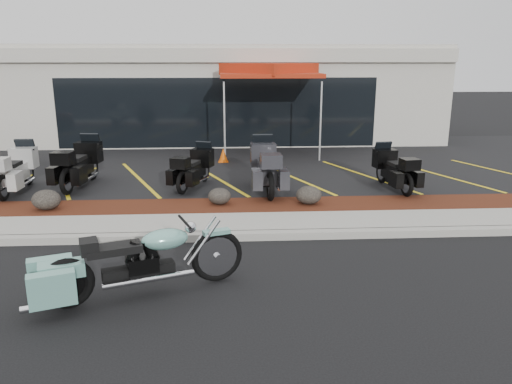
{
  "coord_description": "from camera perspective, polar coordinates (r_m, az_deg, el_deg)",
  "views": [
    {
      "loc": [
        0.34,
        -8.46,
        3.49
      ],
      "look_at": [
        0.9,
        1.2,
        0.89
      ],
      "focal_mm": 35.0,
      "sensor_mm": 36.0,
      "label": 1
    }
  ],
  "objects": [
    {
      "name": "boulder_mid",
      "position": [
        11.77,
        -4.2,
        -0.47
      ],
      "size": [
        0.54,
        0.45,
        0.39
      ],
      "primitive_type": "ellipsoid",
      "color": "black",
      "rests_on": "mulch_bed"
    },
    {
      "name": "touring_black_front",
      "position": [
        14.82,
        -18.33,
        3.86
      ],
      "size": [
        1.15,
        2.38,
        1.33
      ],
      "primitive_type": null,
      "rotation": [
        0.0,
        0.0,
        1.45
      ],
      "color": "black",
      "rests_on": "upper_lot"
    },
    {
      "name": "dealership_building",
      "position": [
        22.98,
        -4.23,
        11.28
      ],
      "size": [
        18.0,
        8.16,
        4.0
      ],
      "color": "#ABA89B",
      "rests_on": "ground"
    },
    {
      "name": "touring_black_rear",
      "position": [
        14.14,
        14.26,
        3.3
      ],
      "size": [
        1.02,
        2.07,
        1.16
      ],
      "primitive_type": null,
      "rotation": [
        0.0,
        0.0,
        1.7
      ],
      "color": "black",
      "rests_on": "upper_lot"
    },
    {
      "name": "ground",
      "position": [
        9.16,
        -5.24,
        -7.44
      ],
      "size": [
        90.0,
        90.0,
        0.0
      ],
      "primitive_type": "plane",
      "color": "black",
      "rests_on": "ground"
    },
    {
      "name": "curb",
      "position": [
        9.97,
        -5.09,
        -5.06
      ],
      "size": [
        24.0,
        0.25,
        0.15
      ],
      "primitive_type": "cube",
      "color": "gray",
      "rests_on": "ground"
    },
    {
      "name": "popup_canopy",
      "position": [
        18.08,
        1.51,
        13.6
      ],
      "size": [
        3.57,
        3.57,
        3.18
      ],
      "rotation": [
        0.0,
        0.0,
        0.05
      ],
      "color": "silver",
      "rests_on": "upper_lot"
    },
    {
      "name": "hero_cruiser",
      "position": [
        8.0,
        -4.5,
        -6.47
      ],
      "size": [
        3.29,
        1.85,
        1.13
      ],
      "primitive_type": null,
      "rotation": [
        0.0,
        0.0,
        0.35
      ],
      "color": "#69A397",
      "rests_on": "ground"
    },
    {
      "name": "touring_grey",
      "position": [
        13.61,
        0.74,
        3.79
      ],
      "size": [
        1.0,
        2.4,
        1.37
      ],
      "primitive_type": null,
      "rotation": [
        0.0,
        0.0,
        1.61
      ],
      "color": "#2C2C31",
      "rests_on": "upper_lot"
    },
    {
      "name": "mulch_bed",
      "position": [
        11.77,
        -4.83,
        -1.87
      ],
      "size": [
        24.0,
        1.2,
        0.16
      ],
      "primitive_type": "cube",
      "color": "#33170B",
      "rests_on": "ground"
    },
    {
      "name": "boulder_left",
      "position": [
        12.27,
        -22.85,
        -0.82
      ],
      "size": [
        0.65,
        0.54,
        0.46
      ],
      "primitive_type": "ellipsoid",
      "color": "black",
      "rests_on": "mulch_bed"
    },
    {
      "name": "touring_black_mid",
      "position": [
        13.94,
        -5.96,
        3.48
      ],
      "size": [
        1.39,
        2.1,
        1.14
      ],
      "primitive_type": null,
      "rotation": [
        0.0,
        0.0,
        1.21
      ],
      "color": "black",
      "rests_on": "upper_lot"
    },
    {
      "name": "sidewalk",
      "position": [
        10.63,
        -4.98,
        -3.77
      ],
      "size": [
        24.0,
        1.2,
        0.15
      ],
      "primitive_type": "cube",
      "color": "gray",
      "rests_on": "ground"
    },
    {
      "name": "boulder_right",
      "position": [
        11.81,
        6.05,
        -0.35
      ],
      "size": [
        0.61,
        0.51,
        0.43
      ],
      "primitive_type": "ellipsoid",
      "color": "black",
      "rests_on": "mulch_bed"
    },
    {
      "name": "touring_white",
      "position": [
        14.82,
        -24.75,
        3.12
      ],
      "size": [
        0.84,
        2.18,
        1.27
      ],
      "primitive_type": null,
      "rotation": [
        0.0,
        0.0,
        1.57
      ],
      "color": "#BBBBB7",
      "rests_on": "upper_lot"
    },
    {
      "name": "traffic_cone",
      "position": [
        16.66,
        -3.77,
        4.23
      ],
      "size": [
        0.37,
        0.37,
        0.46
      ],
      "primitive_type": "cone",
      "rotation": [
        0.0,
        0.0,
        -0.24
      ],
      "color": "#CC4D06",
      "rests_on": "upper_lot"
    },
    {
      "name": "upper_lot",
      "position": [
        17.01,
        -4.39,
        3.4
      ],
      "size": [
        26.0,
        9.6,
        0.15
      ],
      "primitive_type": "cube",
      "color": "black",
      "rests_on": "ground"
    }
  ]
}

